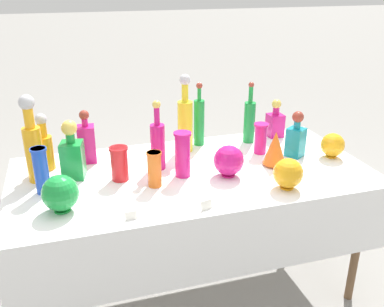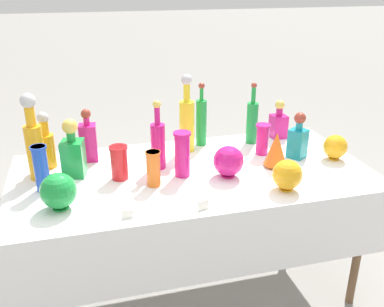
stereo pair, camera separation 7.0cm
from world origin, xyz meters
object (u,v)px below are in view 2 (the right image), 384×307
(tall_bottle_1, at_px, (158,143))
(tall_bottle_2, at_px, (201,120))
(slender_vase_2, at_px, (153,167))
(fluted_vase_0, at_px, (276,149))
(square_decanter_0, at_px, (298,139))
(square_decanter_3, at_px, (278,123))
(slender_vase_1, at_px, (41,167))
(round_bowl_0, at_px, (335,147))
(tall_bottle_0, at_px, (47,145))
(slender_vase_0, at_px, (262,138))
(square_decanter_1, at_px, (88,140))
(round_bowl_1, at_px, (287,175))
(round_bowl_2, at_px, (58,191))
(round_bowl_3, at_px, (228,161))
(tall_bottle_4, at_px, (34,142))
(cardboard_box_behind_left, at_px, (165,190))
(tall_bottle_3, at_px, (187,121))
(tall_bottle_5, at_px, (252,121))
(slender_vase_4, at_px, (182,153))
(square_decanter_2, at_px, (73,152))
(slender_vase_3, at_px, (119,161))

(tall_bottle_1, relative_size, tall_bottle_2, 0.98)
(slender_vase_2, height_order, fluted_vase_0, fluted_vase_0)
(tall_bottle_1, xyz_separation_m, fluted_vase_0, (0.61, -0.14, -0.04))
(tall_bottle_1, bearing_deg, square_decanter_0, -4.39)
(square_decanter_3, relative_size, slender_vase_2, 1.36)
(slender_vase_1, distance_m, round_bowl_0, 1.55)
(tall_bottle_0, relative_size, slender_vase_0, 1.72)
(square_decanter_1, xyz_separation_m, round_bowl_1, (0.90, -0.61, -0.04))
(round_bowl_2, bearing_deg, round_bowl_3, 8.21)
(tall_bottle_0, height_order, tall_bottle_4, tall_bottle_4)
(square_decanter_0, distance_m, square_decanter_1, 1.16)
(round_bowl_0, distance_m, round_bowl_2, 1.48)
(slender_vase_2, relative_size, cardboard_box_behind_left, 0.31)
(tall_bottle_4, bearing_deg, square_decanter_1, 32.68)
(tall_bottle_3, height_order, slender_vase_1, tall_bottle_3)
(slender_vase_0, xyz_separation_m, round_bowl_2, (-1.11, -0.35, -0.01))
(square_decanter_3, height_order, slender_vase_0, square_decanter_3)
(slender_vase_1, xyz_separation_m, slender_vase_2, (0.52, -0.08, -0.03))
(tall_bottle_4, bearing_deg, round_bowl_1, -20.79)
(square_decanter_3, bearing_deg, tall_bottle_3, -173.86)
(tall_bottle_5, relative_size, round_bowl_3, 2.30)
(square_decanter_0, distance_m, round_bowl_1, 0.42)
(square_decanter_0, height_order, round_bowl_0, square_decanter_0)
(slender_vase_4, relative_size, fluted_vase_0, 1.22)
(square_decanter_1, bearing_deg, tall_bottle_5, 1.11)
(square_decanter_0, height_order, slender_vase_4, square_decanter_0)
(slender_vase_4, bearing_deg, round_bowl_2, -162.78)
(tall_bottle_1, relative_size, round_bowl_2, 2.22)
(square_decanter_0, bearing_deg, square_decanter_2, 176.35)
(round_bowl_1, bearing_deg, round_bowl_0, 32.23)
(slender_vase_3, bearing_deg, cardboard_box_behind_left, 65.56)
(slender_vase_0, bearing_deg, cardboard_box_behind_left, 119.52)
(round_bowl_1, height_order, cardboard_box_behind_left, round_bowl_1)
(cardboard_box_behind_left, bearing_deg, round_bowl_2, -121.72)
(tall_bottle_1, relative_size, slender_vase_3, 2.14)
(round_bowl_3, height_order, cardboard_box_behind_left, round_bowl_3)
(square_decanter_1, height_order, round_bowl_2, square_decanter_1)
(square_decanter_0, xyz_separation_m, round_bowl_1, (-0.23, -0.35, -0.03))
(tall_bottle_0, distance_m, slender_vase_4, 0.73)
(tall_bottle_1, distance_m, square_decanter_1, 0.41)
(fluted_vase_0, bearing_deg, square_decanter_1, 160.22)
(tall_bottle_1, bearing_deg, fluted_vase_0, -13.34)
(tall_bottle_0, height_order, square_decanter_3, tall_bottle_0)
(tall_bottle_4, bearing_deg, slender_vase_1, -78.12)
(tall_bottle_4, distance_m, slender_vase_2, 0.60)
(square_decanter_1, relative_size, slender_vase_2, 1.65)
(square_decanter_1, bearing_deg, round_bowl_3, -30.35)
(slender_vase_4, bearing_deg, slender_vase_0, 17.65)
(tall_bottle_5, height_order, round_bowl_2, tall_bottle_5)
(slender_vase_2, relative_size, slender_vase_3, 1.02)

